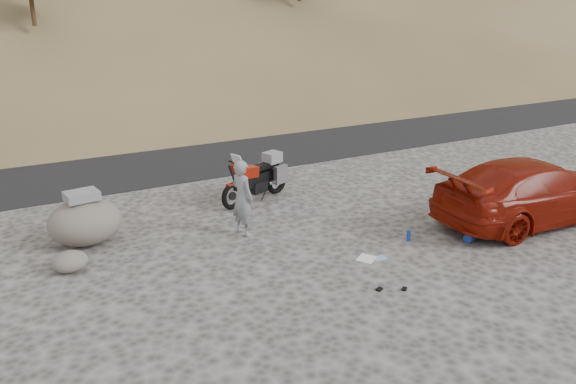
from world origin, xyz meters
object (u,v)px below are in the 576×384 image
(man, at_px, (243,234))
(red_car, at_px, (529,220))
(motorcycle, at_px, (258,178))
(boulder, at_px, (85,221))

(man, distance_m, red_car, 7.04)
(motorcycle, xyz_separation_m, red_car, (5.23, -4.52, -0.62))
(red_car, height_order, boulder, boulder)
(motorcycle, height_order, boulder, motorcycle)
(motorcycle, height_order, red_car, motorcycle)
(motorcycle, relative_size, red_car, 0.44)
(motorcycle, distance_m, man, 2.44)
(man, relative_size, red_car, 0.34)
(red_car, xyz_separation_m, boulder, (-9.84, 3.73, 0.53))
(man, bearing_deg, boulder, 55.17)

